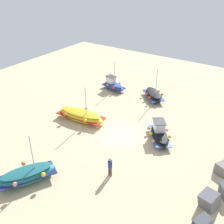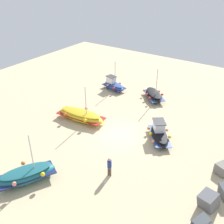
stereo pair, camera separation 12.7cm
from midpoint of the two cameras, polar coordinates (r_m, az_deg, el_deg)
ground_plane at (r=24.88m, az=1.47°, el=-4.81°), size 47.51×47.51×0.00m
fishing_boat_0 at (r=26.97m, az=-6.75°, el=-0.77°), size 2.32×5.22×3.81m
fishing_boat_1 at (r=31.48m, az=8.62°, el=3.56°), size 3.61×3.65×3.90m
fishing_boat_2 at (r=20.73m, az=-17.67°, el=-12.61°), size 4.44×3.41×3.85m
fishing_boat_3 at (r=33.48m, az=0.14°, el=5.69°), size 2.17×3.40×3.69m
fishing_boat_4 at (r=24.38m, az=9.84°, el=-4.57°), size 3.78×3.38×1.65m
person_walking at (r=19.99m, az=-0.61°, el=-11.30°), size 0.32×0.32×1.62m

